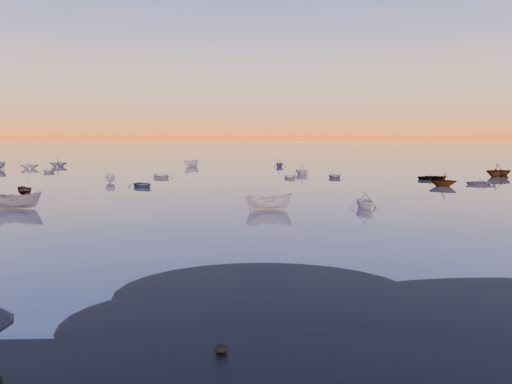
{
  "coord_description": "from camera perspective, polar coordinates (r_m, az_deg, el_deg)",
  "views": [
    {
      "loc": [
        -1.58,
        -18.83,
        6.77
      ],
      "look_at": [
        -0.06,
        28.0,
        1.17
      ],
      "focal_mm": 35.0,
      "sensor_mm": 36.0,
      "label": 1
    }
  ],
  "objects": [
    {
      "name": "ground",
      "position": [
        119.03,
        -1.1,
        3.56
      ],
      "size": [
        600.0,
        600.0,
        0.0
      ],
      "primitive_type": "plane",
      "color": "#675E56",
      "rests_on": "ground"
    },
    {
      "name": "mud_lobes",
      "position": [
        19.13,
        3.09,
        -13.88
      ],
      "size": [
        140.0,
        6.0,
        0.07
      ],
      "primitive_type": null,
      "color": "black",
      "rests_on": "ground"
    },
    {
      "name": "moored_fleet",
      "position": [
        72.16,
        -0.59,
        1.44
      ],
      "size": [
        124.0,
        58.0,
        1.2
      ],
      "primitive_type": null,
      "color": "silver",
      "rests_on": "ground"
    },
    {
      "name": "boat_near_left",
      "position": [
        63.79,
        -12.84,
        0.56
      ],
      "size": [
        4.28,
        3.47,
        1.0
      ],
      "primitive_type": "imported",
      "rotation": [
        0.0,
        0.0,
        0.54
      ],
      "color": "#3B5370",
      "rests_on": "ground"
    },
    {
      "name": "boat_near_center",
      "position": [
        44.01,
        1.52,
        -2.03
      ],
      "size": [
        2.12,
        4.27,
        1.43
      ],
      "primitive_type": "imported",
      "rotation": [
        0.0,
        0.0,
        1.66
      ],
      "color": "silver",
      "rests_on": "ground"
    },
    {
      "name": "boat_near_right",
      "position": [
        45.83,
        12.3,
        -1.83
      ],
      "size": [
        3.49,
        2.1,
        1.14
      ],
      "primitive_type": "imported",
      "rotation": [
        0.0,
        0.0,
        3.34
      ],
      "color": "silver",
      "rests_on": "ground"
    }
  ]
}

